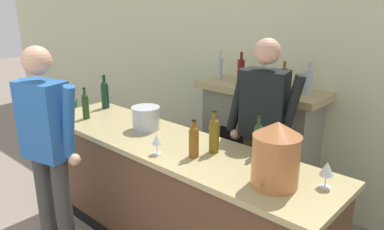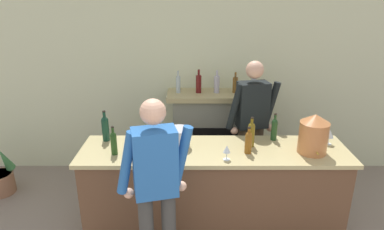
{
  "view_description": "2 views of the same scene",
  "coord_description": "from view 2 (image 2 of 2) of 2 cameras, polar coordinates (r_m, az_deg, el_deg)",
  "views": [
    {
      "loc": [
        1.87,
        0.46,
        2.11
      ],
      "look_at": [
        -0.36,
        2.91,
        1.06
      ],
      "focal_mm": 35.0,
      "sensor_mm": 36.0,
      "label": 1
    },
    {
      "loc": [
        -0.41,
        -0.85,
        2.59
      ],
      "look_at": [
        -0.42,
        2.75,
        1.25
      ],
      "focal_mm": 32.0,
      "sensor_mm": 36.0,
      "label": 2
    }
  ],
  "objects": [
    {
      "name": "person_bartender",
      "position": [
        4.26,
        10.03,
        -1.77
      ],
      "size": [
        0.65,
        0.36,
        1.81
      ],
      "color": "#4B3E2C",
      "rests_on": "ground_plane"
    },
    {
      "name": "wine_glass_back_row",
      "position": [
        3.99,
        22.13,
        -3.01
      ],
      "size": [
        0.09,
        0.09,
        0.17
      ],
      "color": "silver",
      "rests_on": "bar_counter"
    },
    {
      "name": "ice_bucket_steel",
      "position": [
        3.68,
        -2.04,
        -3.73
      ],
      "size": [
        0.25,
        0.25,
        0.2
      ],
      "color": "silver",
      "rests_on": "bar_counter"
    },
    {
      "name": "wine_bottle_burgundy_dark",
      "position": [
        3.92,
        13.72,
        -2.19
      ],
      "size": [
        0.07,
        0.07,
        0.31
      ],
      "color": "#1D3E1D",
      "rests_on": "bar_counter"
    },
    {
      "name": "wine_glass_near_bucket",
      "position": [
        3.4,
        5.99,
        -5.77
      ],
      "size": [
        0.07,
        0.07,
        0.16
      ],
      "color": "silver",
      "rests_on": "bar_counter"
    },
    {
      "name": "wine_bottle_rose_blush",
      "position": [
        3.71,
        10.0,
        -3.03
      ],
      "size": [
        0.08,
        0.08,
        0.33
      ],
      "color": "brown",
      "rests_on": "bar_counter"
    },
    {
      "name": "potted_plant_corner",
      "position": [
        5.26,
        -29.41,
        -8.68
      ],
      "size": [
        0.46,
        0.49,
        0.73
      ],
      "color": "#936346",
      "rests_on": "ground_plane"
    },
    {
      "name": "wall_back_panel",
      "position": [
        4.9,
        4.96,
        5.99
      ],
      "size": [
        12.0,
        0.07,
        2.75
      ],
      "color": "beige",
      "rests_on": "ground_plane"
    },
    {
      "name": "wine_bottle_riesling_slim",
      "position": [
        3.56,
        9.55,
        -4.37
      ],
      "size": [
        0.07,
        0.07,
        0.29
      ],
      "color": "brown",
      "rests_on": "bar_counter"
    },
    {
      "name": "bar_counter",
      "position": [
        3.89,
        3.7,
        -12.22
      ],
      "size": [
        2.84,
        0.72,
        0.98
      ],
      "color": "brown",
      "rests_on": "ground_plane"
    },
    {
      "name": "wine_bottle_chardonnay_pale",
      "position": [
        3.57,
        -12.76,
        -4.41
      ],
      "size": [
        0.07,
        0.07,
        0.31
      ],
      "color": "#204116",
      "rests_on": "bar_counter"
    },
    {
      "name": "person_customer",
      "position": [
        2.99,
        -5.86,
        -11.96
      ],
      "size": [
        0.65,
        0.37,
        1.79
      ],
      "color": "#3C3B38",
      "rests_on": "ground_plane"
    },
    {
      "name": "wine_bottle_merlot_tall",
      "position": [
        3.91,
        -14.09,
        -2.0
      ],
      "size": [
        0.08,
        0.08,
        0.35
      ],
      "color": "#123625",
      "rests_on": "bar_counter"
    },
    {
      "name": "fireplace_stone",
      "position": [
        4.88,
        4.11,
        -3.14
      ],
      "size": [
        1.34,
        0.52,
        1.57
      ],
      "color": "gray",
      "rests_on": "ground_plane"
    },
    {
      "name": "copper_dispenser",
      "position": [
        3.71,
        19.78,
        -2.95
      ],
      "size": [
        0.3,
        0.34,
        0.42
      ],
      "color": "#BA6F3D",
      "rests_on": "bar_counter"
    }
  ]
}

